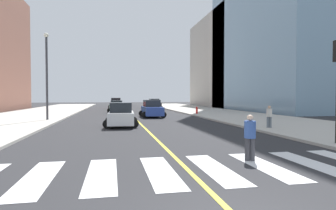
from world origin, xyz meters
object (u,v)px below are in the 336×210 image
at_px(car_white_second, 121,115).
at_px(fire_hydrant, 197,110).
at_px(car_blue_third, 152,109).
at_px(car_green_nearest, 116,107).
at_px(street_lamp, 47,69).
at_px(car_black_fourth, 154,104).
at_px(pedestrian_crossing, 250,135).
at_px(car_red_fifth, 116,103).
at_px(pedestrian_waiting_east, 269,115).

relative_size(car_white_second, fire_hydrant, 4.84).
bearing_deg(car_blue_third, car_green_nearest, -67.35).
distance_m(car_blue_third, street_lamp, 11.70).
relative_size(fire_hydrant, street_lamp, 0.11).
bearing_deg(car_black_fourth, pedestrian_crossing, 83.81).
bearing_deg(car_red_fifth, car_blue_third, -80.70).
height_order(car_red_fifth, fire_hydrant, car_red_fifth).
height_order(car_white_second, pedestrian_crossing, car_white_second).
bearing_deg(car_white_second, car_red_fifth, 92.64).
height_order(pedestrian_crossing, street_lamp, street_lamp).
xyz_separation_m(pedestrian_waiting_east, street_lamp, (-17.05, 10.22, 3.94)).
relative_size(car_blue_third, fire_hydrant, 4.99).
bearing_deg(pedestrian_crossing, car_blue_third, 107.89).
bearing_deg(fire_hydrant, car_blue_third, -154.07).
distance_m(car_red_fifth, street_lamp, 28.78).
height_order(car_white_second, car_red_fifth, car_red_fifth).
xyz_separation_m(pedestrian_crossing, street_lamp, (-11.04, 18.86, 4.01)).
relative_size(car_green_nearest, pedestrian_crossing, 2.40).
height_order(car_white_second, car_black_fourth, car_black_fourth).
bearing_deg(car_green_nearest, car_blue_third, -68.40).
distance_m(car_green_nearest, pedestrian_waiting_east, 24.58).
height_order(car_white_second, car_blue_third, car_blue_third).
distance_m(car_black_fourth, pedestrian_waiting_east, 34.27).
xyz_separation_m(car_black_fourth, fire_hydrant, (2.93, -17.64, -0.32)).
xyz_separation_m(car_green_nearest, car_black_fourth, (7.23, 11.87, 0.06)).
height_order(car_green_nearest, car_blue_third, car_blue_third).
relative_size(car_blue_third, street_lamp, 0.54).
xyz_separation_m(car_white_second, car_blue_third, (3.76, 9.38, 0.04)).
height_order(car_green_nearest, street_lamp, street_lamp).
bearing_deg(car_green_nearest, street_lamp, -121.02).
relative_size(car_green_nearest, car_black_fourth, 0.93).
relative_size(car_green_nearest, street_lamp, 0.50).
relative_size(pedestrian_crossing, fire_hydrant, 1.91).
bearing_deg(car_blue_third, car_red_fifth, -82.50).
bearing_deg(car_white_second, fire_hydrant, 53.78).
bearing_deg(street_lamp, car_blue_third, 17.06).
relative_size(car_black_fourth, pedestrian_crossing, 2.58).
relative_size(car_red_fifth, street_lamp, 0.57).
bearing_deg(street_lamp, fire_hydrant, 20.49).
xyz_separation_m(fire_hydrant, street_lamp, (-16.76, -6.26, 4.37)).
xyz_separation_m(car_green_nearest, car_white_second, (0.15, -18.20, 0.04)).
bearing_deg(pedestrian_crossing, pedestrian_waiting_east, 71.72).
relative_size(car_red_fifth, pedestrian_crossing, 2.75).
distance_m(car_green_nearest, car_blue_third, 9.64).
bearing_deg(pedestrian_waiting_east, car_red_fifth, -51.90).
bearing_deg(pedestrian_crossing, car_black_fourth, 102.76).
bearing_deg(street_lamp, pedestrian_crossing, -59.65).
distance_m(fire_hydrant, street_lamp, 18.42).
distance_m(car_black_fourth, car_red_fifth, 8.03).
xyz_separation_m(car_white_second, street_lamp, (-6.75, 6.16, 4.06)).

